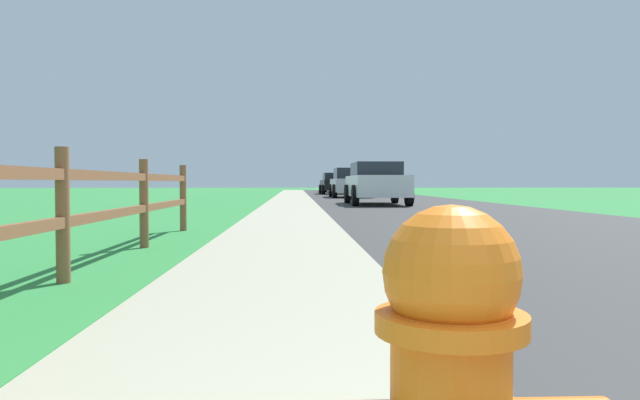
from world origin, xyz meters
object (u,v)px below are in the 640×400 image
parked_suv_white (376,183)px  parked_car_blue (335,183)px  parked_car_silver (351,182)px  parked_car_black (336,183)px

parked_suv_white → parked_car_blue: parked_suv_white is taller
parked_suv_white → parked_car_silver: bearing=89.8°
parked_car_silver → parked_car_black: bearing=91.2°
parked_car_silver → parked_car_blue: size_ratio=0.87×
parked_car_blue → parked_car_black: bearing=-93.4°
parked_car_black → parked_suv_white: bearing=-89.5°
parked_suv_white → parked_car_blue: bearing=89.3°
parked_suv_white → parked_car_black: size_ratio=1.02×
parked_car_black → parked_car_blue: 8.08m
parked_suv_white → parked_car_silver: 9.98m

